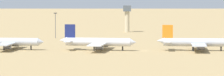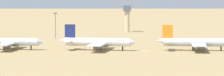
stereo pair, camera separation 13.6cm
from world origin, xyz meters
The scene contains 6 objects.
ground centered at (0.00, 0.00, 0.00)m, with size 4000.00×4000.00×0.00m, color tan.
parked_jet_yellow_2 centered at (-64.76, 0.14, 3.82)m, with size 35.31×29.69×11.67m.
parked_jet_navy_3 centered at (-21.97, -0.38, 3.98)m, with size 36.74×31.04×12.13m.
parked_jet_orange_4 centered at (23.67, 1.09, 3.93)m, with size 36.26×30.40×12.00m.
control_tower centered at (-13.53, 131.33, 10.94)m, with size 5.20×5.20×18.13m.
light_pole_east centered at (-53.42, 73.81, 8.74)m, with size 1.80×0.50×15.09m.
Camera 1 is at (3.95, -286.23, 27.44)m, focal length 99.01 mm.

